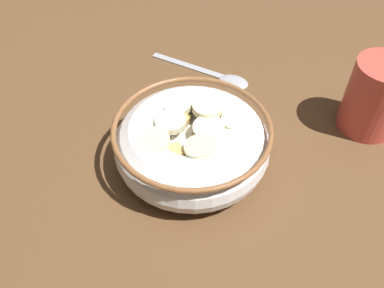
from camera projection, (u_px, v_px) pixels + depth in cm
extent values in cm
cube|color=brown|center=(192.00, 167.00, 47.36)|extent=(133.17, 133.17, 2.00)
cylinder|color=white|center=(192.00, 160.00, 46.41)|extent=(9.57, 9.57, 0.60)
torus|color=white|center=(192.00, 144.00, 44.47)|extent=(17.41, 17.41, 5.92)
torus|color=brown|center=(192.00, 127.00, 42.52)|extent=(17.48, 17.48, 0.60)
cylinder|color=white|center=(192.00, 139.00, 43.81)|extent=(13.85, 13.85, 0.40)
cube|color=tan|center=(140.00, 135.00, 43.14)|extent=(2.78, 2.78, 0.93)
cube|color=#B78947|center=(231.00, 164.00, 40.41)|extent=(2.80, 2.80, 1.01)
cube|color=tan|center=(174.00, 153.00, 41.43)|extent=(2.59, 2.64, 1.09)
cube|color=tan|center=(239.00, 128.00, 43.99)|extent=(2.76, 2.78, 1.11)
cube|color=tan|center=(201.00, 135.00, 43.49)|extent=(2.33, 2.38, 1.06)
cube|color=tan|center=(184.00, 101.00, 47.17)|extent=(2.67, 2.63, 1.08)
cube|color=tan|center=(221.00, 129.00, 43.97)|extent=(2.45, 2.37, 1.15)
cube|color=tan|center=(180.00, 120.00, 44.68)|extent=(2.69, 2.68, 0.92)
cube|color=tan|center=(187.00, 170.00, 39.97)|extent=(2.63, 2.62, 0.89)
cube|color=#AD7F42|center=(217.00, 108.00, 46.26)|extent=(2.60, 2.60, 0.89)
cylinder|color=#F9EFC6|center=(227.00, 143.00, 41.21)|extent=(3.79, 3.74, 1.03)
cylinder|color=#F4EABC|center=(208.00, 108.00, 44.39)|extent=(3.78, 3.81, 1.09)
cylinder|color=beige|center=(201.00, 148.00, 40.67)|extent=(4.90, 4.89, 1.30)
cylinder|color=#F4EABC|center=(177.00, 105.00, 45.22)|extent=(4.06, 4.04, 0.96)
cylinder|color=#F9EFC6|center=(209.00, 129.00, 42.64)|extent=(4.36, 4.36, 1.10)
cylinder|color=#F9EFC6|center=(171.00, 122.00, 43.11)|extent=(4.44, 4.43, 0.82)
cylinder|color=beige|center=(154.00, 141.00, 41.04)|extent=(3.83, 3.83, 1.30)
cylinder|color=beige|center=(237.00, 120.00, 43.60)|extent=(4.60, 4.64, 1.19)
ellipsoid|color=#A5A5AD|center=(234.00, 80.00, 56.53)|extent=(5.39, 4.98, 0.80)
cube|color=#A5A5AD|center=(184.00, 65.00, 59.33)|extent=(10.69, 6.89, 0.36)
cylinder|color=#D84C3F|center=(376.00, 97.00, 47.49)|extent=(7.09, 7.09, 9.24)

